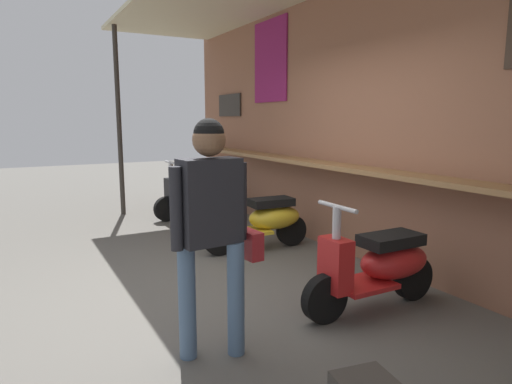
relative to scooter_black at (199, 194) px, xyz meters
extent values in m
plane|color=#56544F|center=(3.13, -1.08, -0.39)|extent=(26.79, 26.79, 0.00)
cube|color=#8C5B44|center=(3.13, 0.94, 1.31)|extent=(9.57, 0.25, 3.39)
cube|color=olive|center=(3.13, 0.64, 0.70)|extent=(8.61, 0.36, 0.05)
cube|color=#841E56|center=(0.96, 0.80, 2.10)|extent=(0.92, 0.02, 1.20)
cube|color=#2D2823|center=(-0.45, 0.80, 1.49)|extent=(0.86, 0.03, 0.39)
cylinder|color=#332D28|center=(-0.88, -1.07, 1.21)|extent=(0.08, 0.08, 3.19)
ellipsoid|color=black|center=(-0.01, 0.17, 0.01)|extent=(0.41, 0.71, 0.30)
cube|color=black|center=(0.00, 0.12, 0.21)|extent=(0.32, 0.56, 0.10)
cube|color=black|center=(0.01, -0.18, -0.14)|extent=(0.40, 0.51, 0.04)
cube|color=black|center=(0.02, -0.48, 0.08)|extent=(0.29, 0.17, 0.44)
cylinder|color=#B7B7BC|center=(0.02, -0.48, 0.21)|extent=(0.07, 0.07, 0.70)
cylinder|color=#B7B7BC|center=(0.02, -0.48, 0.56)|extent=(0.46, 0.05, 0.04)
cylinder|color=black|center=(0.02, -0.58, -0.19)|extent=(0.12, 0.40, 0.40)
cylinder|color=black|center=(-0.02, 0.42, -0.19)|extent=(0.12, 0.40, 0.40)
ellipsoid|color=gold|center=(2.15, 0.17, 0.01)|extent=(0.43, 0.72, 0.30)
cube|color=black|center=(2.15, 0.12, 0.21)|extent=(0.34, 0.57, 0.10)
cube|color=gold|center=(2.13, -0.18, -0.14)|extent=(0.41, 0.52, 0.04)
cube|color=gold|center=(2.11, -0.48, 0.08)|extent=(0.29, 0.18, 0.44)
cylinder|color=#B7B7BC|center=(2.11, -0.48, 0.21)|extent=(0.07, 0.07, 0.70)
cylinder|color=#B7B7BC|center=(2.11, -0.48, 0.56)|extent=(0.46, 0.07, 0.04)
cylinder|color=black|center=(2.10, -0.58, -0.19)|extent=(0.13, 0.41, 0.40)
cylinder|color=black|center=(2.17, 0.42, -0.19)|extent=(0.13, 0.41, 0.40)
ellipsoid|color=red|center=(4.18, 0.17, 0.01)|extent=(0.39, 0.70, 0.30)
cube|color=black|center=(4.18, 0.12, 0.21)|extent=(0.31, 0.55, 0.10)
cube|color=red|center=(4.17, -0.18, -0.14)|extent=(0.39, 0.50, 0.04)
cube|color=red|center=(4.17, -0.48, 0.08)|extent=(0.28, 0.16, 0.44)
cylinder|color=#B7B7BC|center=(4.17, -0.48, 0.21)|extent=(0.07, 0.07, 0.70)
cylinder|color=#B7B7BC|center=(4.17, -0.48, 0.56)|extent=(0.46, 0.04, 0.04)
cylinder|color=black|center=(4.17, -0.58, -0.19)|extent=(0.10, 0.40, 0.40)
cylinder|color=black|center=(4.18, 0.42, -0.19)|extent=(0.10, 0.40, 0.40)
cylinder|color=slate|center=(4.14, -1.73, 0.02)|extent=(0.12, 0.12, 0.81)
cylinder|color=slate|center=(4.25, -1.42, 0.02)|extent=(0.12, 0.12, 0.81)
cube|color=#232328|center=(4.19, -1.58, 0.71)|extent=(0.23, 0.42, 0.57)
sphere|color=brown|center=(4.19, -1.58, 1.11)|extent=(0.22, 0.22, 0.22)
sphere|color=black|center=(4.19, -1.58, 1.15)|extent=(0.20, 0.20, 0.20)
cylinder|color=#232328|center=(4.21, -1.82, 0.68)|extent=(0.08, 0.08, 0.54)
cylinder|color=#232328|center=(4.18, -1.34, 0.68)|extent=(0.08, 0.08, 0.54)
cube|color=maroon|center=(4.15, -1.27, 0.36)|extent=(0.27, 0.12, 0.20)
camera|label=1|loc=(6.86, -2.70, 1.24)|focal=31.04mm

